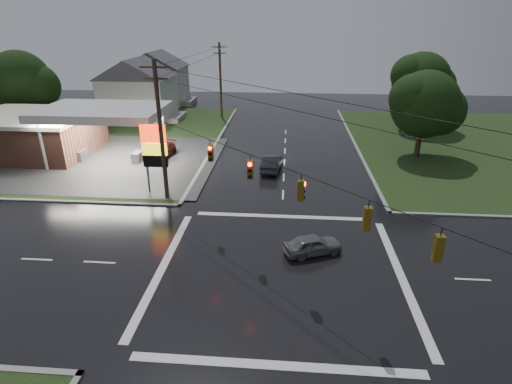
# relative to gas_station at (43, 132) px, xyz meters

# --- Properties ---
(ground) EXTENTS (120.00, 120.00, 0.00)m
(ground) POSITION_rel_gas_station_xyz_m (25.68, -19.70, -2.55)
(ground) COLOR black
(ground) RESTS_ON ground
(grass_nw) EXTENTS (36.00, 36.00, 0.08)m
(grass_nw) POSITION_rel_gas_station_xyz_m (-0.32, 6.30, -2.51)
(grass_nw) COLOR black
(grass_nw) RESTS_ON ground
(gas_station) EXTENTS (26.20, 18.00, 5.60)m
(gas_station) POSITION_rel_gas_station_xyz_m (0.00, 0.00, 0.00)
(gas_station) COLOR #2D2D2D
(gas_station) RESTS_ON ground
(pylon_sign) EXTENTS (2.00, 0.35, 6.00)m
(pylon_sign) POSITION_rel_gas_station_xyz_m (15.18, -9.20, 1.46)
(pylon_sign) COLOR #59595E
(pylon_sign) RESTS_ON ground
(utility_pole_nw) EXTENTS (2.20, 0.32, 11.00)m
(utility_pole_nw) POSITION_rel_gas_station_xyz_m (16.18, -10.20, 3.17)
(utility_pole_nw) COLOR #382619
(utility_pole_nw) RESTS_ON ground
(utility_pole_n) EXTENTS (2.20, 0.32, 10.50)m
(utility_pole_n) POSITION_rel_gas_station_xyz_m (16.18, 18.30, 2.92)
(utility_pole_n) COLOR #382619
(utility_pole_n) RESTS_ON ground
(traffic_signals) EXTENTS (26.87, 26.87, 1.47)m
(traffic_signals) POSITION_rel_gas_station_xyz_m (25.69, -19.72, 3.93)
(traffic_signals) COLOR black
(traffic_signals) RESTS_ON ground
(house_near) EXTENTS (11.05, 8.48, 8.60)m
(house_near) POSITION_rel_gas_station_xyz_m (4.73, 16.30, 1.86)
(house_near) COLOR silver
(house_near) RESTS_ON ground
(house_far) EXTENTS (11.05, 8.48, 8.60)m
(house_far) POSITION_rel_gas_station_xyz_m (3.73, 28.30, 1.86)
(house_far) COLOR silver
(house_far) RESTS_ON ground
(tree_nw_behind) EXTENTS (8.93, 7.60, 10.00)m
(tree_nw_behind) POSITION_rel_gas_station_xyz_m (-8.17, 10.29, 3.63)
(tree_nw_behind) COLOR black
(tree_nw_behind) RESTS_ON ground
(tree_ne_near) EXTENTS (7.99, 6.80, 8.98)m
(tree_ne_near) POSITION_rel_gas_station_xyz_m (39.82, 2.29, 3.01)
(tree_ne_near) COLOR black
(tree_ne_near) RESTS_ON ground
(tree_ne_far) EXTENTS (8.46, 7.20, 9.80)m
(tree_ne_far) POSITION_rel_gas_station_xyz_m (42.83, 14.29, 3.63)
(tree_ne_far) COLOR black
(tree_ne_far) RESTS_ON ground
(car_north) EXTENTS (2.10, 4.73, 1.51)m
(car_north) POSITION_rel_gas_station_xyz_m (24.46, -2.84, -1.79)
(car_north) COLOR #202328
(car_north) RESTS_ON ground
(car_crossing) EXTENTS (3.97, 2.70, 1.25)m
(car_crossing) POSITION_rel_gas_station_xyz_m (27.69, -17.64, -1.92)
(car_crossing) COLOR slate
(car_crossing) RESTS_ON ground
(car_pump) EXTENTS (2.47, 5.04, 1.41)m
(car_pump) POSITION_rel_gas_station_xyz_m (12.68, -0.20, -1.84)
(car_pump) COLOR #551813
(car_pump) RESTS_ON ground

